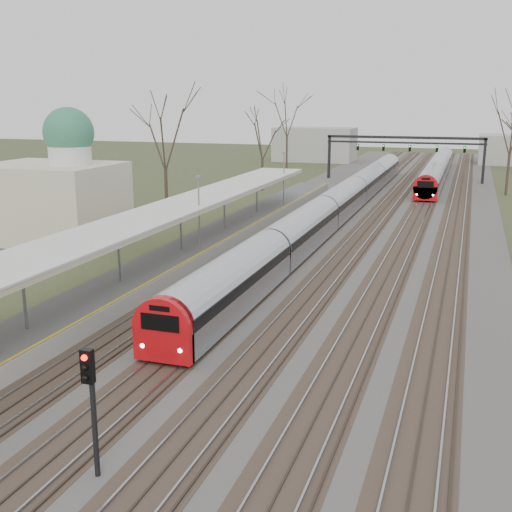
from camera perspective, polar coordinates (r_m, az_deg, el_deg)
The scene contains 9 objects.
track_bed at distance 60.62m, azimuth 9.98°, elevation 3.30°, with size 24.00×160.00×0.22m.
platform at distance 46.41m, azimuth -4.82°, elevation 0.84°, with size 3.50×69.00×1.00m, color #9E9B93.
canopy at distance 41.72m, azimuth -7.36°, elevation 4.13°, with size 4.10×50.00×3.11m.
dome_building at distance 52.50m, azimuth -17.54°, elevation 5.33°, with size 10.00×8.00×10.30m.
signal_gantry at distance 89.63m, azimuth 13.09°, elevation 9.59°, with size 21.00×0.59×6.08m.
tree_west_far at distance 58.20m, azimuth -8.16°, elevation 10.84°, with size 5.50×5.50×11.33m.
train_near at distance 61.20m, azimuth 7.52°, elevation 4.83°, with size 2.62×75.21×3.05m.
train_far at distance 93.17m, azimuth 15.79°, elevation 7.46°, with size 2.62×45.21×3.05m.
signal_post at distance 19.06m, azimuth -14.45°, elevation -11.79°, with size 0.35×0.45×4.10m.
Camera 1 is at (8.94, -4.03, 10.79)m, focal length 45.00 mm.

